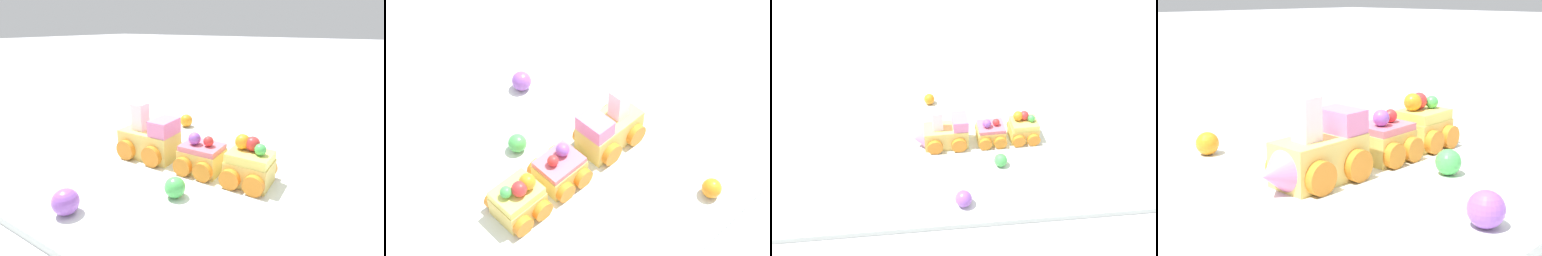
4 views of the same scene
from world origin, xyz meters
TOP-DOWN VIEW (x-y plane):
  - ground_plane at (0.00, 0.00)m, footprint 10.00×10.00m
  - display_board at (0.00, 0.00)m, footprint 0.77×0.43m
  - cake_train_locomotive at (0.07, -0.01)m, footprint 0.12×0.07m
  - cake_car_strawberry at (-0.03, -0.01)m, footprint 0.06×0.07m
  - cake_car_lemon at (-0.11, -0.01)m, footprint 0.06×0.07m
  - gumball_orange at (0.10, -0.17)m, footprint 0.03×0.03m
  - gumball_purple at (0.04, 0.17)m, footprint 0.03×0.03m
  - gumball_green at (-0.04, 0.07)m, footprint 0.03×0.03m

SIDE VIEW (x-z plane):
  - ground_plane at x=0.00m, z-range 0.00..0.00m
  - display_board at x=0.00m, z-range 0.00..0.01m
  - gumball_orange at x=0.10m, z-range 0.01..0.04m
  - gumball_green at x=-0.04m, z-range 0.01..0.04m
  - gumball_purple at x=0.04m, z-range 0.01..0.04m
  - cake_car_strawberry at x=-0.03m, z-range 0.00..0.06m
  - cake_car_lemon at x=-0.11m, z-range 0.00..0.07m
  - cake_train_locomotive at x=0.07m, z-range 0.00..0.08m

